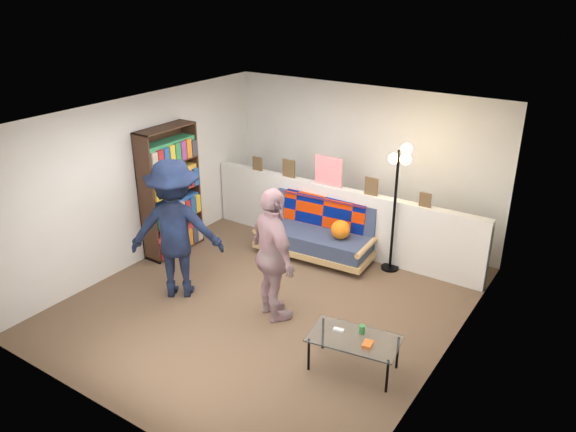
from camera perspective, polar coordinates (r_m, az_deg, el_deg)
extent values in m
plane|color=brown|center=(7.36, -1.74, -8.57)|extent=(5.00, 5.00, 0.00)
cube|color=silver|center=(8.83, 7.59, 5.38)|extent=(4.50, 0.10, 2.40)
cube|color=silver|center=(8.23, -14.79, 3.46)|extent=(0.10, 5.00, 2.40)
cube|color=silver|center=(5.91, 16.30, -4.70)|extent=(0.10, 5.00, 2.40)
cube|color=white|center=(6.42, -2.00, 9.94)|extent=(4.50, 5.00, 0.10)
cube|color=silver|center=(8.49, 5.23, -0.30)|extent=(4.45, 0.15, 1.00)
cube|color=brown|center=(9.01, -3.11, 5.32)|extent=(0.18, 0.02, 0.22)
cube|color=brown|center=(8.67, 0.09, 4.85)|extent=(0.22, 0.02, 0.28)
cube|color=white|center=(8.30, 4.13, 4.55)|extent=(0.45, 0.02, 0.45)
cube|color=brown|center=(8.03, 8.46, 2.98)|extent=(0.20, 0.02, 0.26)
cube|color=brown|center=(7.76, 13.76, 1.59)|extent=(0.16, 0.02, 0.20)
cube|color=tan|center=(8.41, 2.82, -3.20)|extent=(1.79, 0.90, 0.09)
cube|color=#35415F|center=(8.30, 2.70, -2.36)|extent=(1.69, 0.75, 0.22)
cube|color=#35415F|center=(8.47, 3.80, 0.20)|extent=(1.66, 0.33, 0.52)
cylinder|color=tan|center=(8.67, -2.02, -0.64)|extent=(0.14, 0.78, 0.08)
cylinder|color=tan|center=(8.01, 8.13, -3.00)|extent=(0.14, 0.78, 0.08)
cube|color=navy|center=(8.41, 3.57, 0.03)|extent=(1.33, 0.18, 0.48)
cube|color=navy|center=(8.41, 3.98, 1.92)|extent=(1.34, 0.32, 0.03)
sphere|color=orange|center=(8.04, 5.35, -1.39)|extent=(0.28, 0.28, 0.28)
cube|color=#331C11|center=(8.54, -12.61, 2.69)|extent=(0.02, 0.96, 1.92)
cube|color=#331C11|center=(8.14, -14.20, 1.50)|extent=(0.32, 0.02, 1.92)
cube|color=#331C11|center=(8.75, -9.74, 3.42)|extent=(0.32, 0.02, 1.92)
cube|color=#331C11|center=(8.16, -12.44, 8.74)|extent=(0.32, 0.96, 0.02)
cube|color=#331C11|center=(8.81, -11.40, -3.22)|extent=(0.32, 0.96, 0.04)
cube|color=#331C11|center=(8.60, -11.65, -0.29)|extent=(0.32, 0.92, 0.02)
cube|color=#331C11|center=(8.44, -11.89, 2.50)|extent=(0.32, 0.92, 0.02)
cube|color=#331C11|center=(8.29, -12.15, 5.39)|extent=(0.32, 0.92, 0.02)
cube|color=red|center=(8.71, -11.40, -2.12)|extent=(0.23, 0.90, 0.32)
cube|color=#2658A8|center=(8.52, -11.64, 0.73)|extent=(0.23, 0.90, 0.30)
cube|color=gold|center=(8.37, -11.89, 3.56)|extent=(0.23, 0.90, 0.32)
cube|color=#338E59|center=(8.23, -12.14, 6.50)|extent=(0.23, 0.90, 0.30)
cylinder|color=black|center=(6.11, 2.12, -13.92)|extent=(0.03, 0.03, 0.38)
cylinder|color=black|center=(5.91, 10.03, -15.78)|extent=(0.03, 0.03, 0.38)
cylinder|color=black|center=(6.42, 3.56, -11.86)|extent=(0.03, 0.03, 0.38)
cylinder|color=black|center=(6.23, 11.06, -13.53)|extent=(0.03, 0.03, 0.38)
cube|color=silver|center=(6.04, 6.73, -12.26)|extent=(1.01, 0.66, 0.02)
cube|color=white|center=(6.11, 5.17, -11.45)|extent=(0.12, 0.06, 0.03)
cube|color=orange|center=(5.92, 8.10, -12.78)|extent=(0.11, 0.15, 0.04)
cylinder|color=#388841|center=(6.08, 7.52, -11.35)|extent=(0.08, 0.08, 0.09)
cylinder|color=black|center=(8.22, 10.29, -5.19)|extent=(0.32, 0.32, 0.03)
cylinder|color=black|center=(7.85, 10.74, 0.40)|extent=(0.05, 0.05, 1.77)
sphere|color=#FFC672|center=(7.72, 10.70, 5.76)|extent=(0.15, 0.15, 0.15)
sphere|color=#FFC672|center=(7.47, 11.86, 5.66)|extent=(0.15, 0.15, 0.15)
sphere|color=#FFC672|center=(7.64, 11.97, 6.69)|extent=(0.15, 0.15, 0.15)
imported|color=black|center=(7.24, -11.36, -1.34)|extent=(1.37, 1.23, 1.84)
imported|color=pink|center=(6.63, -1.51, -4.05)|extent=(1.05, 0.85, 1.68)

